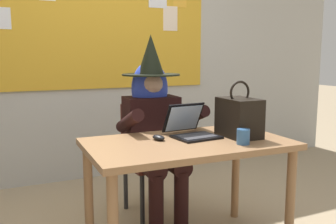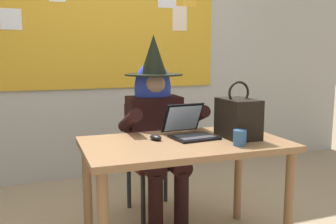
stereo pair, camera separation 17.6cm
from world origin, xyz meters
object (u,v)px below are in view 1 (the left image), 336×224
at_px(person_costumed, 154,119).
at_px(computer_mouse, 159,138).
at_px(handbag, 239,117).
at_px(chair_at_desk, 148,151).
at_px(laptop, 191,129).
at_px(desk_main, 188,156).
at_px(coffee_mug, 243,137).

bearing_deg(person_costumed, computer_mouse, -16.63).
relative_size(person_costumed, computer_mouse, 13.97).
bearing_deg(handbag, chair_at_desk, 115.25).
bearing_deg(laptop, desk_main, -132.73).
bearing_deg(desk_main, person_costumed, 88.46).
distance_m(chair_at_desk, coffee_mug, 1.03).
height_order(laptop, handbag, handbag).
distance_m(chair_at_desk, handbag, 0.92).
relative_size(desk_main, person_costumed, 0.90).
bearing_deg(coffee_mug, laptop, 118.45).
xyz_separation_m(computer_mouse, coffee_mug, (0.43, -0.32, 0.03)).
xyz_separation_m(chair_at_desk, person_costumed, (0.00, -0.12, 0.29)).
bearing_deg(desk_main, coffee_mug, -39.78).
height_order(chair_at_desk, person_costumed, person_costumed).
height_order(person_costumed, coffee_mug, person_costumed).
distance_m(handbag, coffee_mug, 0.24).
distance_m(desk_main, coffee_mug, 0.38).
bearing_deg(coffee_mug, desk_main, 140.22).
height_order(person_costumed, handbag, person_costumed).
xyz_separation_m(desk_main, computer_mouse, (-0.16, 0.10, 0.12)).
height_order(chair_at_desk, coffee_mug, chair_at_desk).
distance_m(person_costumed, handbag, 0.74).
relative_size(laptop, handbag, 0.94).
distance_m(person_costumed, coffee_mug, 0.87).
xyz_separation_m(person_costumed, coffee_mug, (0.25, -0.83, 0.00)).
xyz_separation_m(computer_mouse, handbag, (0.54, -0.12, 0.12)).
bearing_deg(chair_at_desk, laptop, 2.99).
bearing_deg(person_costumed, handbag, 31.69).
xyz_separation_m(handbag, coffee_mug, (-0.10, -0.20, -0.09)).
distance_m(computer_mouse, coffee_mug, 0.54).
relative_size(chair_at_desk, coffee_mug, 9.41).
bearing_deg(computer_mouse, coffee_mug, -50.53).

